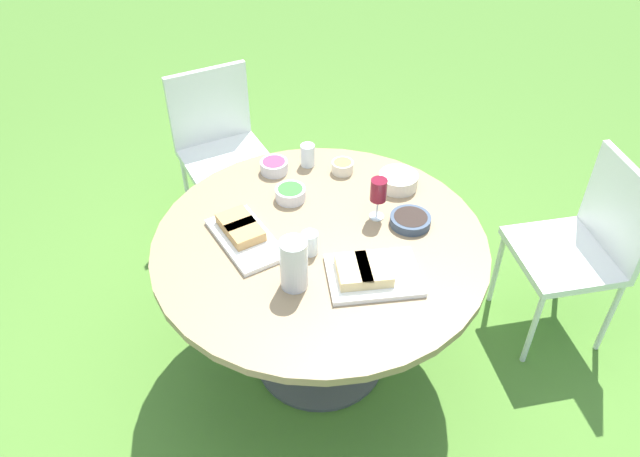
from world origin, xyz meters
TOP-DOWN VIEW (x-y plane):
  - ground_plane at (0.00, 0.00)m, footprint 40.00×40.00m
  - dining_table at (0.00, 0.00)m, footprint 1.31×1.31m
  - chair_near_left at (0.93, 0.70)m, footprint 0.60×0.60m
  - chair_far_back at (0.42, -1.11)m, footprint 0.56×0.55m
  - water_pitcher at (-0.25, 0.05)m, footprint 0.11×0.10m
  - wine_glass at (0.18, -0.20)m, footprint 0.07×0.07m
  - platter_bread_main at (-0.04, 0.30)m, footprint 0.39×0.38m
  - platter_charcuterie at (-0.17, -0.21)m, footprint 0.34×0.39m
  - bowl_fries at (0.47, -0.02)m, footprint 0.10×0.10m
  - bowl_salad at (0.24, 0.17)m, footprint 0.13×0.13m
  - bowl_olives at (0.16, -0.34)m, footprint 0.16×0.16m
  - bowl_dip_red at (0.42, 0.28)m, footprint 0.12×0.12m
  - bowl_dip_cream at (0.40, -0.27)m, footprint 0.17×0.17m
  - cup_water_near at (0.50, 0.14)m, footprint 0.06×0.06m
  - cup_water_far at (-0.07, 0.03)m, footprint 0.06×0.06m

SIDE VIEW (x-z plane):
  - ground_plane at x=0.00m, z-range 0.00..0.00m
  - chair_near_left at x=0.93m, z-range 0.08..0.97m
  - chair_far_back at x=0.42m, z-range 0.08..0.97m
  - dining_table at x=0.00m, z-range 0.25..0.97m
  - bowl_olives at x=0.16m, z-range 0.73..0.77m
  - platter_bread_main at x=-0.04m, z-range 0.72..0.78m
  - platter_charcuterie at x=-0.17m, z-range 0.72..0.78m
  - bowl_fries at x=0.47m, z-range 0.73..0.78m
  - bowl_salad at x=0.24m, z-range 0.73..0.78m
  - bowl_dip_red at x=0.42m, z-range 0.73..0.78m
  - bowl_dip_cream at x=0.40m, z-range 0.73..0.79m
  - cup_water_far at x=-0.07m, z-range 0.73..0.82m
  - cup_water_near at x=0.50m, z-range 0.73..0.83m
  - water_pitcher at x=-0.25m, z-range 0.73..0.93m
  - wine_glass at x=0.18m, z-range 0.76..0.95m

